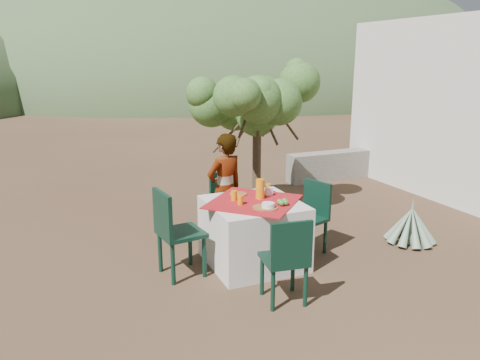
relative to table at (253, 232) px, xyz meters
name	(u,v)px	position (x,y,z in m)	size (l,w,h in m)	color
ground	(255,281)	(-0.18, -0.44, -0.38)	(160.00, 160.00, 0.00)	#39241A
table	(253,232)	(0.00, 0.00, 0.00)	(1.30, 1.30, 0.76)	silver
chair_far	(226,199)	(0.08, 1.07, 0.09)	(0.47, 0.47, 0.84)	black
chair_near	(287,257)	(-0.10, -0.99, 0.11)	(0.46, 0.46, 0.89)	black
chair_left	(174,229)	(-0.93, 0.03, 0.17)	(0.51, 0.51, 0.99)	black
chair_right	(311,214)	(0.80, 0.05, 0.11)	(0.52, 0.52, 0.88)	black
person	(225,190)	(-0.08, 0.71, 0.34)	(0.53, 0.35, 1.44)	#8C6651
shrub_tree	(259,109)	(0.85, 1.67, 1.22)	(1.72, 1.69, 2.03)	#4A3825
agave	(411,226)	(2.14, -0.23, -0.15)	(0.66, 0.65, 0.69)	gray
stone_wall	(347,164)	(3.42, 2.96, -0.10)	(2.60, 0.35, 0.55)	gray
hill_near_right	(209,84)	(11.82, 35.56, -0.38)	(48.00, 48.00, 20.00)	#354B2A
hill_far_center	(18,80)	(-4.18, 51.56, -0.38)	(60.00, 60.00, 24.00)	slate
hill_far_right	(306,77)	(27.82, 45.56, -0.38)	(36.00, 36.00, 14.00)	slate
plate_far	(238,194)	(-0.06, 0.31, 0.39)	(0.21, 0.21, 0.01)	brown
plate_near	(264,207)	(-0.01, -0.27, 0.39)	(0.25, 0.25, 0.01)	brown
glass_far	(234,196)	(-0.19, 0.11, 0.44)	(0.07, 0.07, 0.12)	orange
glass_near	(240,200)	(-0.19, -0.06, 0.43)	(0.06, 0.06, 0.10)	orange
juice_pitcher	(260,189)	(0.11, 0.07, 0.50)	(0.10, 0.10, 0.23)	orange
bowl_plate	(268,208)	(0.03, -0.31, 0.39)	(0.21, 0.21, 0.01)	brown
white_bowl	(268,205)	(0.03, -0.31, 0.42)	(0.14, 0.14, 0.05)	white
jar_left	(267,192)	(0.25, 0.15, 0.42)	(0.05, 0.05, 0.08)	#BD7D21
jar_right	(269,188)	(0.32, 0.27, 0.43)	(0.06, 0.06, 0.10)	#BD7D21
napkin_holder	(269,192)	(0.26, 0.13, 0.43)	(0.08, 0.04, 0.10)	white
fruit_cluster	(283,202)	(0.24, -0.26, 0.42)	(0.14, 0.13, 0.07)	#417C2D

